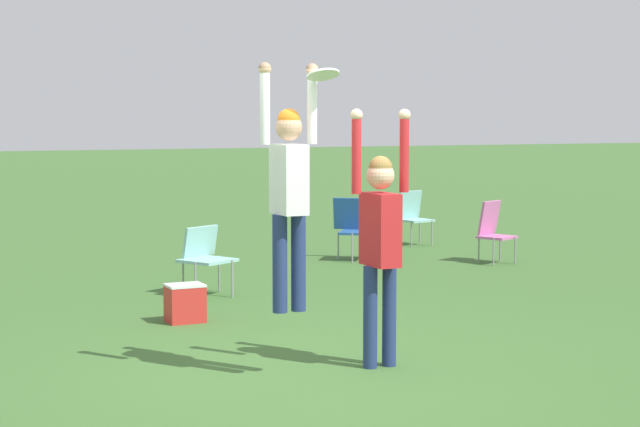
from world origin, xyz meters
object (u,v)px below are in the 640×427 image
object	(u,v)px
camping_chair_1	(493,228)
camping_chair_2	(413,214)
camping_chair_4	(356,225)
person_defending	(380,231)
cooler_box	(185,303)
person_jumping	(289,182)
camping_chair_3	(205,254)
frisbee	(323,75)

from	to	relation	value
camping_chair_1	camping_chair_2	bearing A→B (deg)	-114.81
camping_chair_4	person_defending	bearing A→B (deg)	100.81
person_defending	cooler_box	world-z (taller)	person_defending
person_jumping	camping_chair_3	distance (m)	4.34
person_defending	camping_chair_3	world-z (taller)	person_defending
camping_chair_4	cooler_box	distance (m)	5.28
camping_chair_1	camping_chair_4	xyz separation A→B (m)	(-1.64, 1.18, 0.01)
person_defending	cooler_box	bearing A→B (deg)	-161.06
person_defending	camping_chair_4	xyz separation A→B (m)	(2.97, 6.22, -0.64)
person_jumping	person_defending	world-z (taller)	person_jumping
camping_chair_1	cooler_box	world-z (taller)	camping_chair_1
camping_chair_2	camping_chair_1	bearing A→B (deg)	78.72
camping_chair_3	cooler_box	bearing A→B (deg)	35.88
cooler_box	camping_chair_3	bearing A→B (deg)	64.01
camping_chair_2	cooler_box	bearing A→B (deg)	31.05
camping_chair_2	camping_chair_4	bearing A→B (deg)	25.73
person_defending	camping_chair_2	bearing A→B (deg)	148.42
person_jumping	camping_chair_2	bearing A→B (deg)	-35.99
camping_chair_1	cooler_box	size ratio (longest dim) A/B	2.26
person_jumping	camping_chair_1	size ratio (longest dim) A/B	2.24
frisbee	cooler_box	world-z (taller)	frisbee
camping_chair_2	camping_chair_3	distance (m)	5.80
person_defending	camping_chair_1	bearing A→B (deg)	138.02
camping_chair_3	cooler_box	size ratio (longest dim) A/B	2.04
person_jumping	camping_chair_3	size ratio (longest dim) A/B	2.48
person_jumping	camping_chair_2	world-z (taller)	person_jumping
camping_chair_3	camping_chair_4	xyz separation A→B (m)	(3.09, 2.07, 0.03)
frisbee	person_defending	bearing A→B (deg)	15.04
person_jumping	camping_chair_4	bearing A→B (deg)	-30.98
person_defending	frisbee	distance (m)	1.43
cooler_box	camping_chair_1	bearing A→B (deg)	23.89
camping_chair_2	camping_chair_3	size ratio (longest dim) A/B	1.10
frisbee	person_jumping	bearing A→B (deg)	142.44
person_defending	camping_chair_3	distance (m)	4.20
frisbee	camping_chair_3	bearing A→B (deg)	83.51
camping_chair_1	cooler_box	bearing A→B (deg)	0.27
person_defending	camping_chair_1	world-z (taller)	person_defending
person_jumping	camping_chair_1	xyz separation A→B (m)	(5.44, 5.03, -1.09)
person_jumping	frisbee	bearing A→B (deg)	-127.08
person_jumping	camping_chair_4	world-z (taller)	person_jumping
person_defending	camping_chair_2	size ratio (longest dim) A/B	2.45
frisbee	camping_chair_3	xyz separation A→B (m)	(0.49, 4.31, -1.96)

